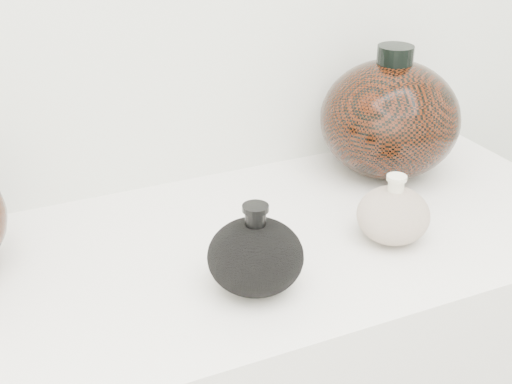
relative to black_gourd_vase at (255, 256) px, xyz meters
name	(u,v)px	position (x,y,z in m)	size (l,w,h in m)	color
black_gourd_vase	(255,256)	(0.00, 0.00, 0.00)	(0.15, 0.15, 0.13)	black
cream_gourd_vase	(393,215)	(0.24, 0.03, -0.01)	(0.13, 0.13, 0.11)	beige
right_round_pot	(390,118)	(0.37, 0.24, 0.05)	(0.29, 0.29, 0.24)	black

